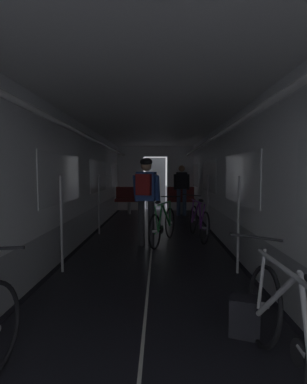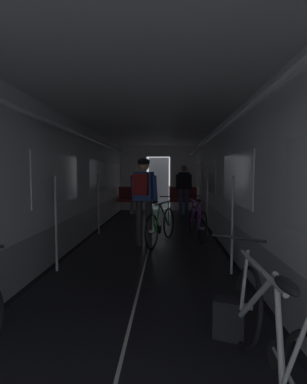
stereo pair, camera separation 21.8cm
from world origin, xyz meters
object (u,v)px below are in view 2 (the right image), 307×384
person_cyclist_aisle (143,192)px  backpack_on_floor (229,318)px  bicycle_silver (269,336)px  bicycle_green_in_aisle (161,225)px  bench_seat_far_left (132,198)px  person_standing_near_bench (184,187)px  bench_seat_far_right (183,198)px  bicycle_purple (197,222)px

person_cyclist_aisle → backpack_on_floor: 3.37m
bicycle_silver → bicycle_green_in_aisle: bicycle_silver is taller
bicycle_green_in_aisle → bench_seat_far_left: bearing=104.9°
bicycle_silver → person_cyclist_aisle: (-1.13, 3.73, 0.69)m
bench_seat_far_left → backpack_on_floor: size_ratio=2.89×
person_standing_near_bench → bench_seat_far_left: bearing=168.2°
bicycle_silver → bench_seat_far_right: bearing=90.8°
bench_seat_far_right → backpack_on_floor: 7.58m
bench_seat_far_left → backpack_on_floor: bench_seat_far_left is taller
bench_seat_far_right → bicycle_silver: same height
bicycle_purple → backpack_on_floor: bearing=-91.5°
bicycle_green_in_aisle → backpack_on_floor: size_ratio=4.77×
bench_seat_far_right → bicycle_silver: bearing=-89.2°
bench_seat_far_left → backpack_on_floor: bearing=-76.6°
bench_seat_far_right → bicycle_purple: size_ratio=0.58×
bicycle_green_in_aisle → bench_seat_far_right: bearing=80.9°
person_standing_near_bench → backpack_on_floor: 7.24m
bicycle_purple → bench_seat_far_right: bearing=91.5°
bicycle_purple → person_standing_near_bench: bearing=91.7°
bench_seat_far_right → bicycle_purple: (0.10, -3.81, -0.19)m
bicycle_silver → bicycle_green_in_aisle: (-0.80, 3.99, 0.00)m
person_standing_near_bench → bicycle_purple: bearing=-88.3°
bicycle_green_in_aisle → backpack_on_floor: (0.68, -3.35, -0.21)m
bench_seat_far_right → backpack_on_floor: bench_seat_far_right is taller
bicycle_purple → person_cyclist_aisle: size_ratio=0.98×
bench_seat_far_right → backpack_on_floor: bearing=-90.0°
bench_seat_far_right → bicycle_silver: size_ratio=0.58×
bench_seat_far_left → bicycle_green_in_aisle: bearing=-75.1°
bicycle_purple → person_cyclist_aisle: person_cyclist_aisle is taller
bench_seat_far_left → bench_seat_far_right: bearing=0.0°
person_standing_near_bench → backpack_on_floor: bearing=-90.0°
person_cyclist_aisle → bicycle_purple: bearing=31.0°
bicycle_green_in_aisle → backpack_on_floor: bicycle_green_in_aisle is taller
bench_seat_far_left → person_cyclist_aisle: person_cyclist_aisle is taller
person_cyclist_aisle → person_standing_near_bench: (1.02, 4.11, -0.10)m
person_cyclist_aisle → person_standing_near_bench: person_cyclist_aisle is taller
bicycle_purple → bicycle_silver: bearing=-89.8°
bench_seat_far_left → person_cyclist_aisle: size_ratio=0.57×
bicycle_purple → backpack_on_floor: size_ratio=4.97×
bicycle_silver → person_standing_near_bench: bearing=90.9°
bicycle_silver → bicycle_green_in_aisle: bearing=101.3°
bicycle_purple → bicycle_silver: size_ratio=1.00×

